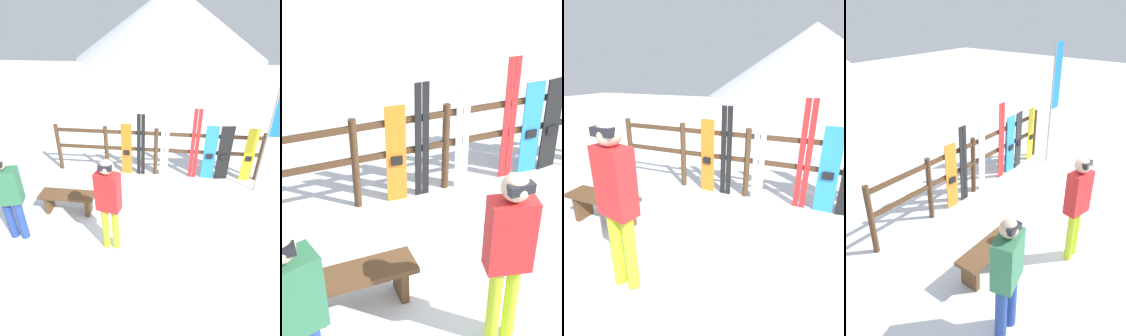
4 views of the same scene
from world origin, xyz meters
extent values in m
plane|color=white|center=(0.00, 0.00, 0.00)|extent=(40.00, 40.00, 0.00)
cone|color=silver|center=(0.00, 24.08, 3.00)|extent=(18.00, 18.00, 6.00)
cylinder|color=#4C331E|center=(-2.52, 2.08, 0.62)|extent=(0.10, 0.10, 1.25)
cylinder|color=#4C331E|center=(-1.26, 2.08, 0.62)|extent=(0.10, 0.10, 1.25)
cylinder|color=#4C331E|center=(0.00, 2.08, 0.62)|extent=(0.10, 0.10, 1.25)
cylinder|color=#4C331E|center=(1.26, 2.08, 0.62)|extent=(0.10, 0.10, 1.25)
cube|color=#4C331E|center=(0.00, 2.08, 0.69)|extent=(5.03, 0.05, 0.08)
cube|color=#4C331E|center=(0.00, 2.08, 1.12)|extent=(5.03, 0.05, 0.08)
cube|color=brown|center=(-1.70, 0.35, 0.43)|extent=(1.13, 0.36, 0.06)
cube|color=brown|center=(-2.12, 0.35, 0.20)|extent=(0.08, 0.29, 0.40)
cube|color=brown|center=(-1.27, 0.35, 0.20)|extent=(0.08, 0.29, 0.40)
cylinder|color=#B7D826|center=(-0.70, -0.50, 0.43)|extent=(0.12, 0.12, 0.86)
cylinder|color=#B7D826|center=(-0.53, -0.50, 0.43)|extent=(0.12, 0.12, 0.86)
cube|color=red|center=(-0.61, -0.50, 1.20)|extent=(0.42, 0.29, 0.68)
sphere|color=#D8B293|center=(-0.61, -0.50, 1.65)|extent=(0.23, 0.23, 0.23)
cube|color=black|center=(-0.61, -0.57, 1.68)|extent=(0.21, 0.08, 0.08)
cube|color=orange|center=(-0.73, 2.02, 0.68)|extent=(0.27, 0.05, 1.37)
cube|color=black|center=(-0.73, 1.99, 0.61)|extent=(0.15, 0.05, 0.12)
cube|color=black|center=(-0.42, 2.02, 0.81)|extent=(0.09, 0.02, 1.62)
cube|color=black|center=(-0.32, 2.02, 0.81)|extent=(0.09, 0.02, 1.62)
cube|color=white|center=(0.16, 2.02, 0.79)|extent=(0.09, 0.02, 1.58)
cube|color=white|center=(0.27, 2.02, 0.79)|extent=(0.09, 0.02, 1.58)
cube|color=red|center=(0.88, 2.02, 0.90)|extent=(0.09, 0.02, 1.79)
cube|color=red|center=(0.99, 2.02, 0.90)|extent=(0.09, 0.02, 1.79)
cube|color=#288CE0|center=(1.31, 2.02, 0.70)|extent=(0.30, 0.03, 1.40)
cube|color=black|center=(1.31, 1.99, 0.63)|extent=(0.16, 0.03, 0.12)
camera|label=1|loc=(0.27, -3.78, 3.62)|focal=28.00mm
camera|label=2|loc=(-2.39, -3.01, 3.56)|focal=50.00mm
camera|label=3|loc=(1.02, -2.22, 2.16)|focal=28.00mm
camera|label=4|loc=(-4.75, -2.00, 3.70)|focal=35.00mm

